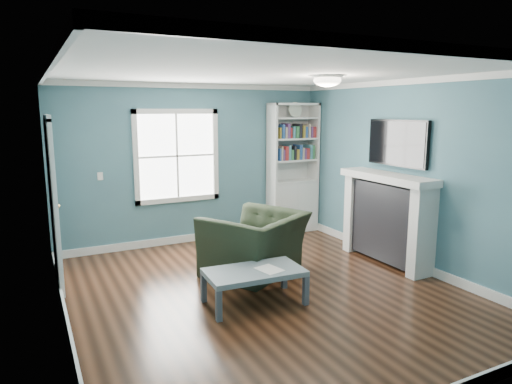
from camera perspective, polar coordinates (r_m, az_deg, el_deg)
name	(u,v)px	position (r m, az deg, el deg)	size (l,w,h in m)	color
floor	(266,292)	(5.68, 1.21, -12.37)	(5.00, 5.00, 0.00)	black
room_walls	(266,163)	(5.28, 1.28, 3.68)	(5.00, 5.00, 5.00)	#3E6677
trim	(266,192)	(5.33, 1.26, -0.01)	(4.50, 5.00, 2.60)	white
window	(177,156)	(7.47, -9.85, 4.45)	(1.40, 0.06, 1.50)	white
bookshelf	(292,181)	(8.22, 4.58, 1.39)	(0.90, 0.35, 2.31)	silver
fireplace	(387,219)	(6.81, 16.06, -3.31)	(0.44, 1.58, 1.30)	black
tv	(398,143)	(6.73, 17.28, 5.87)	(0.06, 1.10, 0.65)	black
door	(53,202)	(6.13, -24.05, -1.10)	(0.12, 0.98, 2.17)	silver
ceiling_fixture	(327,80)	(5.82, 8.91, 13.72)	(0.38, 0.38, 0.15)	white
light_switch	(100,176)	(7.24, -18.90, 1.88)	(0.08, 0.01, 0.12)	white
recliner	(255,234)	(6.14, -0.13, -5.23)	(1.25, 0.81, 1.09)	black
coffee_table	(254,274)	(5.25, -0.21, -10.23)	(1.13, 0.66, 0.40)	#474C55
paper_sheet	(269,269)	(5.24, 1.67, -9.64)	(0.23, 0.30, 0.00)	white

